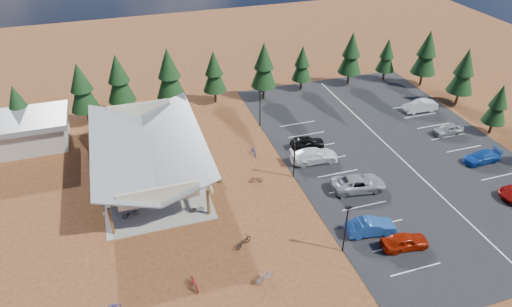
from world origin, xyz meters
name	(u,v)px	position (x,y,z in m)	size (l,w,h in m)	color
ground	(256,196)	(0.00, 0.00, 0.00)	(140.00, 140.00, 0.00)	#582A17
asphalt_lot	(394,152)	(18.50, 3.00, 0.02)	(27.00, 44.00, 0.04)	black
concrete_pad	(152,175)	(-10.00, 7.00, 0.05)	(10.60, 18.60, 0.10)	gray
bike_pavilion	(148,147)	(-10.00, 7.00, 3.82)	(11.65, 19.40, 4.97)	#4E2E16
outbuilding	(22,132)	(-24.00, 18.00, 2.03)	(11.00, 7.00, 3.90)	#ADA593
lamp_post_0	(346,226)	(5.00, -10.00, 2.98)	(0.50, 0.25, 5.14)	black
lamp_post_1	(295,154)	(5.00, 2.00, 2.98)	(0.50, 0.25, 5.14)	black
lamp_post_2	(260,106)	(5.00, 14.00, 2.98)	(0.50, 0.25, 5.14)	black
trash_bin_0	(219,178)	(-3.12, 3.61, 0.45)	(0.60, 0.60, 0.90)	#453118
trash_bin_1	(216,173)	(-3.17, 4.63, 0.45)	(0.60, 0.60, 0.90)	#453118
pine_0	(18,105)	(-24.28, 21.28, 4.14)	(2.92, 2.92, 6.79)	#382314
pine_1	(81,87)	(-16.55, 21.77, 5.24)	(3.68, 3.68, 8.58)	#382314
pine_2	(119,78)	(-11.81, 22.99, 5.31)	(3.73, 3.73, 8.70)	#382314
pine_3	(169,74)	(-5.28, 21.80, 5.62)	(3.95, 3.95, 9.21)	#382314
pine_4	(214,71)	(1.07, 22.76, 4.73)	(3.33, 3.33, 7.75)	#382314
pine_5	(264,65)	(8.07, 21.66, 5.25)	(3.69, 3.69, 8.59)	#382314
pine_6	(302,63)	(14.53, 22.96, 4.23)	(2.98, 2.98, 6.93)	#382314
pine_7	(351,53)	(22.31, 22.51, 5.09)	(3.58, 3.58, 8.33)	#382314
pine_8	(387,55)	(28.44, 22.22, 4.14)	(2.92, 2.92, 6.79)	#382314
pine_11	(498,104)	(32.72, 3.27, 4.14)	(2.91, 2.91, 6.79)	#382314
pine_12	(464,71)	(33.89, 11.46, 5.12)	(3.60, 3.60, 8.38)	#382314
pine_13	(427,52)	(32.88, 18.65, 5.36)	(3.76, 3.76, 8.77)	#382314
bike_0	(130,213)	(-12.85, 0.47, 0.52)	(0.56, 1.61, 0.84)	black
bike_1	(134,195)	(-12.21, 3.13, 0.63)	(0.50, 1.77, 1.06)	#9EA2A7
bike_2	(120,176)	(-13.36, 7.32, 0.51)	(0.55, 1.57, 0.82)	#212094
bike_3	(133,138)	(-11.32, 14.80, 0.66)	(0.53, 1.86, 1.12)	maroon
bike_4	(196,209)	(-6.51, -0.80, 0.50)	(0.53, 1.52, 0.80)	black
bike_5	(171,173)	(-7.99, 6.10, 0.59)	(0.46, 1.63, 0.98)	gray
bike_6	(159,152)	(-8.64, 10.88, 0.53)	(0.56, 1.62, 0.85)	navy
bike_7	(173,134)	(-6.36, 14.53, 0.58)	(0.45, 1.60, 0.96)	maroon
bike_11	(195,283)	(-8.56, -10.07, 0.54)	(0.50, 1.78, 1.07)	maroon
bike_12	(244,242)	(-3.35, -6.67, 0.50)	(0.66, 1.90, 1.00)	black
bike_13	(265,277)	(-2.84, -11.18, 0.52)	(0.49, 1.73, 1.04)	gray
bike_14	(254,151)	(2.17, 7.69, 0.48)	(0.63, 1.82, 0.96)	navy
bike_16	(256,179)	(0.67, 2.25, 0.41)	(0.55, 1.57, 0.83)	black
car_0	(405,241)	(10.49, -11.35, 0.78)	(1.75, 4.36, 1.48)	#9B1904
car_1	(371,227)	(8.51, -8.72, 0.82)	(1.66, 4.76, 1.57)	#1D4692
car_2	(359,183)	(10.69, -2.33, 0.85)	(2.68, 5.81, 1.61)	#919398
car_3	(314,155)	(8.40, 4.07, 0.86)	(2.29, 5.63, 1.63)	white
car_4	(307,142)	(8.86, 7.19, 0.75)	(1.67, 4.16, 1.42)	black
car_7	(482,157)	(26.94, -1.94, 0.70)	(1.86, 4.57, 1.33)	#13429D
car_8	(448,129)	(27.31, 4.68, 0.72)	(1.61, 3.99, 1.36)	gray
car_9	(420,106)	(27.62, 11.20, 0.83)	(1.66, 4.77, 1.57)	silver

